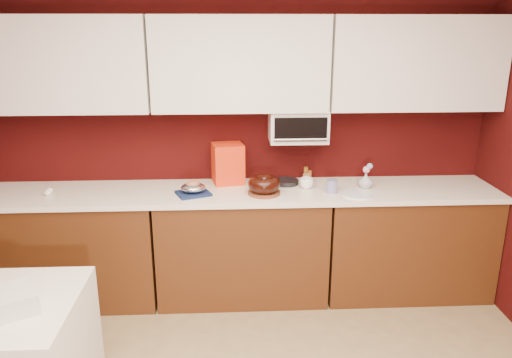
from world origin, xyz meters
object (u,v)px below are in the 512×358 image
Objects in this scene: bundt_cake at (264,184)px; flower_vase at (366,180)px; coffee_mug at (307,182)px; toaster_oven at (298,125)px; foil_ham_nest at (193,188)px; pandoro_box at (228,163)px; blue_jar at (332,186)px; newspaper_stack at (3,303)px.

flower_vase is at bearing 8.14° from bundt_cake.
coffee_mug is 0.76× the size of flower_vase.
toaster_oven reaches higher than coffee_mug.
bundt_cake is at bearing -160.15° from coffee_mug.
bundt_cake is 1.30× the size of foil_ham_nest.
toaster_oven is at bearing -14.90° from pandoro_box.
blue_jar is (0.18, -0.11, -0.00)m from coffee_mug.
flower_vase is 2.63m from newspaper_stack.
coffee_mug is at bearing 179.06° from flower_vase.
pandoro_box is 1.10m from flower_vase.
foil_ham_nest is 1.42× the size of flower_vase.
foil_ham_nest is 0.88m from coffee_mug.
toaster_oven is at bearing 112.21° from coffee_mug.
bundt_cake is 0.76× the size of pandoro_box.
bundt_cake is 1.85× the size of flower_vase.
newspaper_stack is at bearing -136.54° from toaster_oven.
foil_ham_nest is 0.40m from pandoro_box.
flower_vase is at bearing 33.11° from newspaper_stack.
pandoro_box is 1.99m from newspaper_stack.
newspaper_stack is (-0.86, -1.34, -0.15)m from foil_ham_nest.
coffee_mug is at bearing 39.75° from newspaper_stack.
bundt_cake is 1.93m from newspaper_stack.
pandoro_box is at bearing 176.36° from toaster_oven.
blue_jar is 2.34m from newspaper_stack.
blue_jar is 0.31m from flower_vase.
bundt_cake is at bearing -178.51° from blue_jar.
pandoro_box is at bearing 55.38° from newspaper_stack.
pandoro_box is at bearing 131.98° from bundt_cake.
coffee_mug is 2.26m from newspaper_stack.
blue_jar is (0.79, -0.29, -0.11)m from pandoro_box.
flower_vase is 0.44× the size of newspaper_stack.
coffee_mug is 0.47m from flower_vase.
flower_vase reaches higher than newspaper_stack.
flower_vase is (1.34, 0.10, 0.01)m from foil_ham_nest.
foil_ham_nest is 1.06m from blue_jar.
newspaper_stack is at bearing -145.12° from blue_jar.
toaster_oven is 4.49× the size of blue_jar.
bundt_cake reaches higher than coffee_mug.
newspaper_stack is (-1.73, -1.44, -0.15)m from coffee_mug.
pandoro_box reaches higher than coffee_mug.
blue_jar is (1.06, -0.00, -0.00)m from foil_ham_nest.
coffee_mug is (0.34, 0.12, -0.03)m from bundt_cake.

